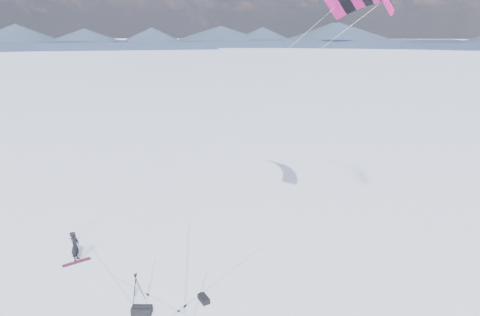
# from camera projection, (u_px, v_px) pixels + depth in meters

# --- Properties ---
(ground) EXTENTS (1800.00, 1800.00, 0.00)m
(ground) POSITION_uv_depth(u_px,v_px,m) (124.00, 286.00, 19.16)
(ground) COLOR white
(horizon_hills) EXTENTS (704.00, 705.94, 8.31)m
(horizon_hills) POSITION_uv_depth(u_px,v_px,m) (118.00, 224.00, 18.18)
(horizon_hills) COLOR #181F32
(horizon_hills) RESTS_ON ground
(snow_tracks) EXTENTS (14.76, 10.25, 0.01)m
(snow_tracks) POSITION_uv_depth(u_px,v_px,m) (108.00, 289.00, 18.91)
(snow_tracks) COLOR #AABADC
(snow_tracks) RESTS_ON ground
(snowkiter) EXTENTS (0.51, 0.67, 1.67)m
(snowkiter) POSITION_uv_depth(u_px,v_px,m) (77.00, 260.00, 21.35)
(snowkiter) COLOR black
(snowkiter) RESTS_ON ground
(snowboard) EXTENTS (1.23, 1.17, 0.04)m
(snowboard) POSITION_uv_depth(u_px,v_px,m) (77.00, 262.00, 21.13)
(snowboard) COLOR maroon
(snowboard) RESTS_ON ground
(tripod) EXTENTS (0.59, 0.59, 1.34)m
(tripod) POSITION_uv_depth(u_px,v_px,m) (136.00, 283.00, 17.94)
(tripod) COLOR black
(tripod) RESTS_ON ground
(gear_bag_a) EXTENTS (0.91, 0.51, 0.39)m
(gear_bag_a) POSITION_uv_depth(u_px,v_px,m) (142.00, 310.00, 17.25)
(gear_bag_a) COLOR black
(gear_bag_a) RESTS_ON ground
(gear_bag_b) EXTENTS (0.67, 0.72, 0.31)m
(gear_bag_b) POSITION_uv_depth(u_px,v_px,m) (204.00, 299.00, 18.04)
(gear_bag_b) COLOR black
(gear_bag_b) RESTS_ON ground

